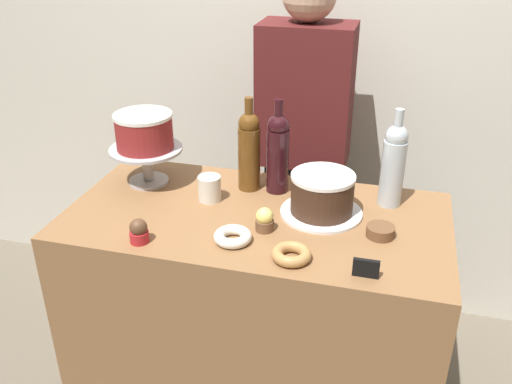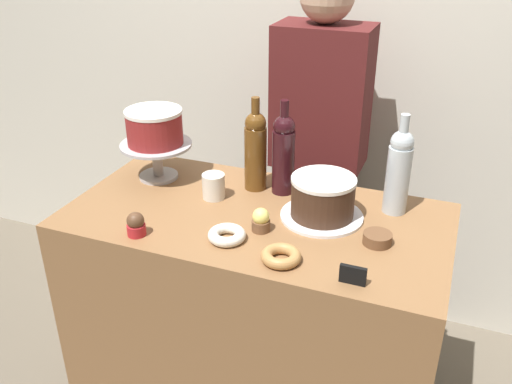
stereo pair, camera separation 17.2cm
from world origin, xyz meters
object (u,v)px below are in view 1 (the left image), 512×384
(wine_bottle_clear, at_px, (393,164))
(donut_maple, at_px, (291,254))
(donut_sugar, at_px, (233,237))
(cupcake_chocolate, at_px, (139,231))
(white_layer_cake, at_px, (144,131))
(chocolate_round_cake, at_px, (322,193))
(cupcake_lemon, at_px, (265,220))
(wine_bottle_amber, at_px, (249,149))
(wine_bottle_dark_red, at_px, (278,152))
(price_sign_chalkboard, at_px, (366,268))
(cake_stand_pedestal, at_px, (147,159))
(coffee_cup_ceramic, at_px, (210,188))
(barista_figure, at_px, (302,162))
(cookie_stack, at_px, (380,231))

(wine_bottle_clear, height_order, donut_maple, wine_bottle_clear)
(donut_maple, distance_m, donut_sugar, 0.19)
(cupcake_chocolate, bearing_deg, donut_maple, 3.16)
(white_layer_cake, height_order, chocolate_round_cake, white_layer_cake)
(wine_bottle_clear, relative_size, donut_maple, 2.91)
(chocolate_round_cake, relative_size, cupcake_lemon, 2.70)
(wine_bottle_amber, height_order, wine_bottle_dark_red, same)
(wine_bottle_clear, height_order, price_sign_chalkboard, wine_bottle_clear)
(cake_stand_pedestal, bearing_deg, wine_bottle_clear, 3.91)
(cake_stand_pedestal, height_order, coffee_cup_ceramic, cake_stand_pedestal)
(wine_bottle_clear, distance_m, barista_figure, 0.58)
(chocolate_round_cake, height_order, donut_maple, chocolate_round_cake)
(white_layer_cake, xyz_separation_m, wine_bottle_dark_red, (0.45, 0.06, -0.05))
(donut_sugar, bearing_deg, barista_figure, 85.02)
(chocolate_round_cake, bearing_deg, wine_bottle_dark_red, 143.76)
(wine_bottle_amber, height_order, donut_sugar, wine_bottle_amber)
(donut_maple, bearing_deg, wine_bottle_amber, 120.17)
(wine_bottle_amber, xyz_separation_m, wine_bottle_dark_red, (0.10, 0.01, 0.00))
(cupcake_chocolate, xyz_separation_m, cookie_stack, (0.68, 0.21, -0.02))
(cupcake_lemon, distance_m, price_sign_chalkboard, 0.36)
(chocolate_round_cake, xyz_separation_m, wine_bottle_amber, (-0.27, 0.12, 0.07))
(chocolate_round_cake, height_order, barista_figure, barista_figure)
(donut_sugar, bearing_deg, cookie_stack, 18.71)
(donut_sugar, xyz_separation_m, barista_figure, (0.07, 0.76, -0.08))
(white_layer_cake, bearing_deg, wine_bottle_dark_red, 7.22)
(cake_stand_pedestal, bearing_deg, cupcake_chocolate, -69.07)
(coffee_cup_ceramic, height_order, barista_figure, barista_figure)
(chocolate_round_cake, xyz_separation_m, donut_maple, (-0.04, -0.28, -0.06))
(wine_bottle_clear, height_order, coffee_cup_ceramic, wine_bottle_clear)
(white_layer_cake, distance_m, wine_bottle_clear, 0.84)
(cookie_stack, bearing_deg, coffee_cup_ceramic, 170.96)
(cake_stand_pedestal, relative_size, cookie_stack, 3.01)
(cupcake_chocolate, bearing_deg, price_sign_chalkboard, -0.41)
(wine_bottle_clear, bearing_deg, cake_stand_pedestal, -176.09)
(cupcake_lemon, height_order, coffee_cup_ceramic, coffee_cup_ceramic)
(price_sign_chalkboard, relative_size, barista_figure, 0.04)
(price_sign_chalkboard, height_order, coffee_cup_ceramic, coffee_cup_ceramic)
(chocolate_round_cake, height_order, coffee_cup_ceramic, chocolate_round_cake)
(price_sign_chalkboard, distance_m, barista_figure, 0.90)
(cake_stand_pedestal, relative_size, chocolate_round_cake, 1.26)
(cake_stand_pedestal, bearing_deg, price_sign_chalkboard, -25.36)
(cupcake_chocolate, bearing_deg, wine_bottle_dark_red, 53.93)
(wine_bottle_amber, relative_size, wine_bottle_clear, 1.00)
(donut_sugar, relative_size, barista_figure, 0.07)
(wine_bottle_clear, relative_size, price_sign_chalkboard, 4.65)
(wine_bottle_amber, relative_size, donut_maple, 2.91)
(chocolate_round_cake, bearing_deg, wine_bottle_amber, 156.03)
(wine_bottle_clear, xyz_separation_m, cupcake_lemon, (-0.35, -0.27, -0.11))
(white_layer_cake, relative_size, cupcake_lemon, 2.67)
(cake_stand_pedestal, xyz_separation_m, wine_bottle_dark_red, (0.45, 0.06, 0.05))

